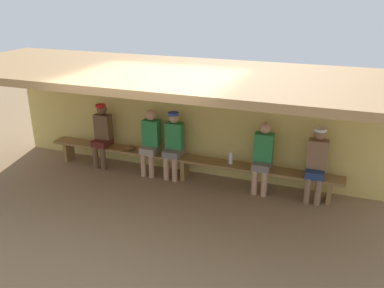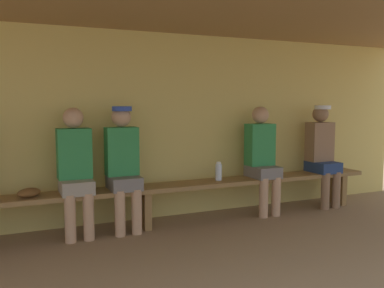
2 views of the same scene
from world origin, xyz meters
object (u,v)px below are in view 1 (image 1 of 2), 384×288
Objects in this scene: player_in_red at (151,140)px; player_rightmost at (102,132)px; bench at (185,160)px; water_bottle_green at (231,158)px; baseball_glove_tan at (130,148)px; player_leftmost at (317,161)px; player_shirtless_tan at (263,155)px; player_with_sunglasses at (174,142)px.

player_rightmost is (-1.12, 0.00, 0.02)m from player_in_red.
bench is 27.29× the size of water_bottle_green.
bench is at bearing -0.11° from player_rightmost.
water_bottle_green is at bearing 1.26° from bench.
bench is 1.19m from baseball_glove_tan.
water_bottle_green is at bearing 0.60° from player_in_red.
player_leftmost is 1.00× the size of player_rightmost.
bench is at bearing -179.88° from player_shirtless_tan.
player_leftmost is at bearing -32.32° from baseball_glove_tan.
player_leftmost reaches higher than baseball_glove_tan.
baseball_glove_tan is (-3.66, -0.03, -0.24)m from player_leftmost.
water_bottle_green is 2.12m from baseball_glove_tan.
bench is 2.50m from player_leftmost.
player_rightmost is at bearing 180.00° from player_leftmost.
player_leftmost is 4.32m from player_rightmost.
player_with_sunglasses is (-2.71, 0.00, 0.00)m from player_leftmost.
player_leftmost reaches higher than player_shirtless_tan.
player_in_red is (-0.73, 0.00, 0.34)m from bench.
player_rightmost is at bearing 179.97° from player_in_red.
player_shirtless_tan is 2.73m from baseball_glove_tan.
player_with_sunglasses is at bearing 0.06° from player_in_red.
player_with_sunglasses reaches higher than player_in_red.
water_bottle_green is at bearing 179.37° from player_leftmost.
bench is 1.57m from player_shirtless_tan.
water_bottle_green is (1.66, 0.02, -0.17)m from player_in_red.
baseball_glove_tan is at bearing -179.41° from player_shirtless_tan.
water_bottle_green is (0.93, 0.02, 0.18)m from bench.
player_shirtless_tan is at bearing 0.12° from bench.
player_in_red is at bearing 180.00° from player_shirtless_tan.
player_in_red is 0.51m from baseball_glove_tan.
player_shirtless_tan and player_in_red have the same top height.
player_in_red reaches higher than baseball_glove_tan.
baseball_glove_tan is at bearing -176.49° from player_in_red.
player_shirtless_tan is 6.07× the size of water_bottle_green.
player_in_red is at bearing -179.94° from player_with_sunglasses.
water_bottle_green is (2.78, 0.02, -0.18)m from player_rightmost.
player_rightmost reaches higher than water_bottle_green.
player_in_red is (-3.21, -0.00, -0.02)m from player_leftmost.
baseball_glove_tan is at bearing -2.44° from player_rightmost.
player_leftmost is 3.21m from player_in_red.
player_rightmost is 0.71m from baseball_glove_tan.
bench is 0.43m from player_with_sunglasses.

